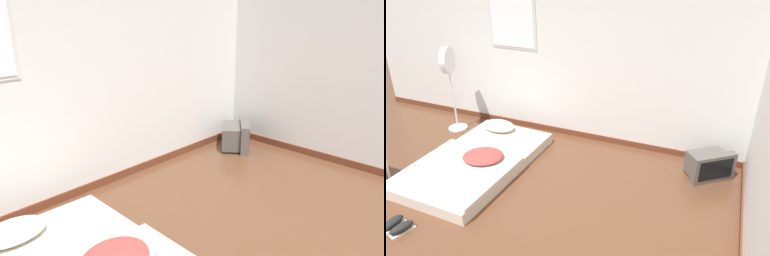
# 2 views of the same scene
# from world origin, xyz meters

# --- Properties ---
(wall_back) EXTENTS (7.40, 0.08, 2.60)m
(wall_back) POSITION_xyz_m (-0.01, 2.91, 1.29)
(wall_back) COLOR silver
(wall_back) RESTS_ON ground_plane
(mattress_bed) EXTENTS (1.27, 2.10, 0.29)m
(mattress_bed) POSITION_xyz_m (-0.84, 1.51, 0.11)
(mattress_bed) COLOR beige
(mattress_bed) RESTS_ON ground_plane
(crt_tv) EXTENTS (0.63, 0.60, 0.38)m
(crt_tv) POSITION_xyz_m (2.06, 2.49, 0.18)
(crt_tv) COLOR #56514C
(crt_tv) RESTS_ON ground_plane
(sneaker_pair) EXTENTS (0.30, 0.30, 0.10)m
(sneaker_pair) POSITION_xyz_m (-0.90, 0.18, 0.05)
(sneaker_pair) COLOR silver
(sneaker_pair) RESTS_ON ground_plane
(standing_fan) EXTENTS (0.30, 0.42, 1.36)m
(standing_fan) POSITION_xyz_m (-1.84, 2.38, 0.99)
(standing_fan) COLOR silver
(standing_fan) RESTS_ON ground_plane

